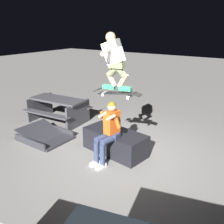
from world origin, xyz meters
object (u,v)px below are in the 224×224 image
(person_sitting_on_ledge, at_px, (109,129))
(skateboard, at_px, (117,93))
(skater_airborne, at_px, (115,59))
(kicker_ramp, at_px, (45,137))
(picnic_table_back, at_px, (58,106))
(ledge_box_main, at_px, (115,142))

(person_sitting_on_ledge, xyz_separation_m, skateboard, (-0.16, -0.07, 0.81))
(skater_airborne, distance_m, kicker_ramp, 3.08)
(kicker_ramp, bearing_deg, skater_airborne, -177.86)
(picnic_table_back, bearing_deg, ledge_box_main, 164.79)
(person_sitting_on_ledge, height_order, picnic_table_back, person_sitting_on_ledge)
(skateboard, bearing_deg, person_sitting_on_ledge, 23.82)
(ledge_box_main, relative_size, picnic_table_back, 0.85)
(ledge_box_main, xyz_separation_m, picnic_table_back, (2.58, -0.70, 0.23))
(ledge_box_main, distance_m, skater_airborne, 2.04)
(skater_airborne, xyz_separation_m, kicker_ramp, (2.16, 0.08, -2.20))
(skater_airborne, xyz_separation_m, picnic_table_back, (2.79, -1.06, -1.76))
(ledge_box_main, distance_m, person_sitting_on_ledge, 0.67)
(ledge_box_main, bearing_deg, picnic_table_back, -15.21)
(skater_airborne, height_order, picnic_table_back, skater_airborne)
(person_sitting_on_ledge, height_order, skater_airborne, skater_airborne)
(kicker_ramp, relative_size, picnic_table_back, 0.72)
(skateboard, distance_m, kicker_ramp, 2.68)
(ledge_box_main, distance_m, skateboard, 1.38)
(ledge_box_main, xyz_separation_m, skateboard, (-0.27, 0.35, 1.31))
(skateboard, relative_size, skater_airborne, 0.93)
(kicker_ramp, bearing_deg, ledge_box_main, -167.25)
(kicker_ramp, bearing_deg, picnic_table_back, -61.02)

